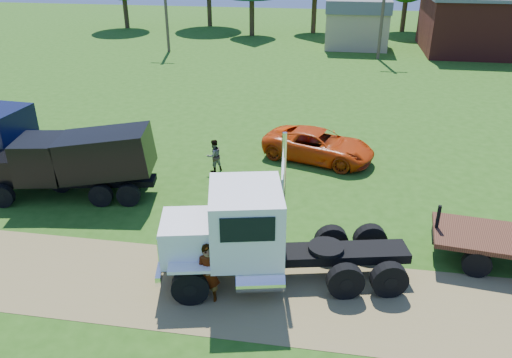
% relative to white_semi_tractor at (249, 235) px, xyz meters
% --- Properties ---
extents(ground, '(140.00, 140.00, 0.00)m').
position_rel_white_semi_tractor_xyz_m(ground, '(-0.06, -0.74, -1.65)').
color(ground, '#245011').
rests_on(ground, ground).
extents(dirt_track, '(120.00, 4.20, 0.01)m').
position_rel_white_semi_tractor_xyz_m(dirt_track, '(-0.06, -0.74, -1.64)').
color(dirt_track, olive).
rests_on(dirt_track, ground).
extents(white_semi_tractor, '(8.17, 4.20, 4.82)m').
position_rel_white_semi_tractor_xyz_m(white_semi_tractor, '(0.00, 0.00, 0.00)').
color(white_semi_tractor, black).
rests_on(white_semi_tractor, ground).
extents(black_dump_truck, '(7.16, 3.29, 3.04)m').
position_rel_white_semi_tractor_xyz_m(black_dump_truck, '(-8.13, 4.54, 0.02)').
color(black_dump_truck, black).
rests_on(black_dump_truck, ground).
extents(navy_truck, '(7.38, 2.99, 3.14)m').
position_rel_white_semi_tractor_xyz_m(navy_truck, '(-11.90, 6.09, -0.04)').
color(navy_truck, maroon).
rests_on(navy_truck, ground).
extents(orange_pickup, '(5.98, 4.04, 1.52)m').
position_rel_white_semi_tractor_xyz_m(orange_pickup, '(1.71, 10.14, -0.89)').
color(orange_pickup, '#CB3C09').
rests_on(orange_pickup, ground).
extents(spectator_a, '(0.78, 0.58, 1.96)m').
position_rel_white_semi_tractor_xyz_m(spectator_a, '(-1.01, -1.26, -0.67)').
color(spectator_a, '#999999').
rests_on(spectator_a, ground).
extents(spectator_b, '(0.97, 0.96, 1.58)m').
position_rel_white_semi_tractor_xyz_m(spectator_b, '(-3.09, 7.95, -0.86)').
color(spectator_b, '#999999').
rests_on(spectator_b, ground).
extents(brick_building, '(15.40, 10.40, 5.30)m').
position_rel_white_semi_tractor_xyz_m(brick_building, '(17.94, 39.26, 1.01)').
color(brick_building, maroon).
rests_on(brick_building, ground).
extents(tan_shed, '(6.20, 5.40, 4.70)m').
position_rel_white_semi_tractor_xyz_m(tan_shed, '(3.94, 39.26, 0.78)').
color(tan_shed, tan).
rests_on(tan_shed, ground).
extents(utility_poles, '(42.20, 0.28, 9.00)m').
position_rel_white_semi_tractor_xyz_m(utility_poles, '(5.94, 34.26, 3.07)').
color(utility_poles, '#4B382B').
rests_on(utility_poles, ground).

